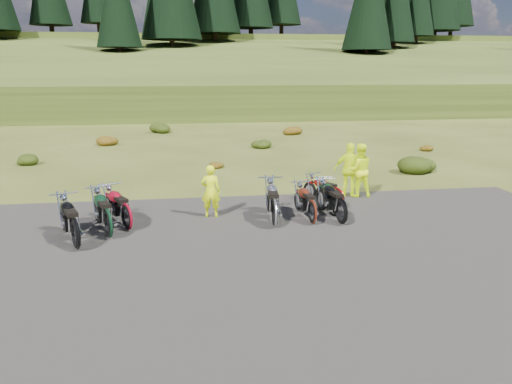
{
  "coord_description": "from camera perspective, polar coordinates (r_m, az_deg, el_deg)",
  "views": [
    {
      "loc": [
        -1.65,
        -12.97,
        4.51
      ],
      "look_at": [
        0.32,
        0.99,
        0.93
      ],
      "focal_mm": 35.0,
      "sensor_mm": 36.0,
      "label": 1
    }
  ],
  "objects": [
    {
      "name": "motorcycle_6",
      "position": [
        16.4,
        9.16,
        -1.9
      ],
      "size": [
        1.48,
        1.98,
        1.0
      ],
      "primitive_type": null,
      "rotation": [
        0.0,
        0.0,
        2.08
      ],
      "color": "maroon",
      "rests_on": "ground"
    },
    {
      "name": "person_right_a",
      "position": [
        17.79,
        11.7,
        2.37
      ],
      "size": [
        0.94,
        0.74,
        1.88
      ],
      "primitive_type": "imported",
      "rotation": [
        0.0,
        0.0,
        3.1
      ],
      "color": "#DEF80D",
      "rests_on": "ground"
    },
    {
      "name": "motorcycle_0",
      "position": [
        13.43,
        -19.75,
        -6.26
      ],
      "size": [
        1.58,
        2.42,
        1.21
      ],
      "primitive_type": null,
      "rotation": [
        0.0,
        0.0,
        1.96
      ],
      "color": "black",
      "rests_on": "ground"
    },
    {
      "name": "motorcycle_7",
      "position": [
        15.61,
        9.13,
        -2.73
      ],
      "size": [
        0.88,
        1.99,
        1.0
      ],
      "primitive_type": null,
      "rotation": [
        0.0,
        0.0,
        1.7
      ],
      "color": "black",
      "rests_on": "ground"
    },
    {
      "name": "motorcycle_3",
      "position": [
        14.37,
        2.14,
        -4.05
      ],
      "size": [
        0.92,
        2.35,
        1.21
      ],
      "primitive_type": null,
      "rotation": [
        0.0,
        0.0,
        1.5
      ],
      "color": "#A9AAAE",
      "rests_on": "ground"
    },
    {
      "name": "motorcycle_1",
      "position": [
        14.57,
        -14.45,
        -4.25
      ],
      "size": [
        1.63,
        2.22,
        1.12
      ],
      "primitive_type": null,
      "rotation": [
        0.0,
        0.0,
        2.06
      ],
      "color": "maroon",
      "rests_on": "ground"
    },
    {
      "name": "motorcycle_5",
      "position": [
        14.81,
        9.66,
        -3.7
      ],
      "size": [
        1.03,
        2.23,
        1.12
      ],
      "primitive_type": null,
      "rotation": [
        0.0,
        0.0,
        1.72
      ],
      "color": "black",
      "rests_on": "ground"
    },
    {
      "name": "person_right_b",
      "position": [
        17.77,
        10.69,
        2.43
      ],
      "size": [
        1.2,
        0.77,
        1.89
      ],
      "primitive_type": "imported",
      "rotation": [
        0.0,
        0.0,
        2.84
      ],
      "color": "#DEF80D",
      "rests_on": "ground"
    },
    {
      "name": "shrub_3",
      "position": [
        35.15,
        -10.78,
        7.39
      ],
      "size": [
        1.56,
        1.56,
        0.92
      ],
      "primitive_type": "ellipsoid",
      "color": "#22340D",
      "rests_on": "ground"
    },
    {
      "name": "hill_slope",
      "position": [
        63.16,
        -6.64,
        10.07
      ],
      "size": [
        300.0,
        45.97,
        9.37
      ],
      "primitive_type": null,
      "rotation": [
        0.14,
        0.0,
        0.0
      ],
      "color": "#364316",
      "rests_on": "ground"
    },
    {
      "name": "shrub_8",
      "position": [
        28.77,
        18.66,
        4.95
      ],
      "size": [
        0.77,
        0.77,
        0.45
      ],
      "primitive_type": "ellipsoid",
      "color": "#68340D",
      "rests_on": "ground"
    },
    {
      "name": "motorcycle_2",
      "position": [
        14.04,
        -16.37,
        -5.09
      ],
      "size": [
        1.47,
        2.36,
        1.17
      ],
      "primitive_type": null,
      "rotation": [
        0.0,
        0.0,
        1.92
      ],
      "color": "black",
      "rests_on": "ground"
    },
    {
      "name": "shrub_4",
      "position": [
        22.62,
        -4.74,
        3.29
      ],
      "size": [
        0.77,
        0.77,
        0.45
      ],
      "primitive_type": "ellipsoid",
      "color": "#68340D",
      "rests_on": "ground"
    },
    {
      "name": "gravel_pad",
      "position": [
        11.98,
        0.48,
        -7.87
      ],
      "size": [
        20.0,
        12.0,
        0.04
      ],
      "primitive_type": "cube",
      "color": "black",
      "rests_on": "ground"
    },
    {
      "name": "motorcycle_4",
      "position": [
        14.71,
        6.41,
        -3.7
      ],
      "size": [
        0.84,
        2.04,
        1.04
      ],
      "primitive_type": null,
      "rotation": [
        0.0,
        0.0,
        1.66
      ],
      "color": "#551B0E",
      "rests_on": "ground"
    },
    {
      "name": "person_middle",
      "position": [
        15.13,
        -5.2,
        0.01
      ],
      "size": [
        0.64,
        0.47,
        1.61
      ],
      "primitive_type": "imported",
      "rotation": [
        0.0,
        0.0,
        2.98
      ],
      "color": "#DEF80D",
      "rests_on": "ground"
    },
    {
      "name": "ground",
      "position": [
        13.84,
        -0.75,
        -4.78
      ],
      "size": [
        300.0,
        300.0,
        0.0
      ],
      "primitive_type": "plane",
      "color": "#3F4717",
      "rests_on": "ground"
    },
    {
      "name": "shrub_7",
      "position": [
        22.77,
        18.04,
        3.31
      ],
      "size": [
        1.56,
        1.56,
        0.92
      ],
      "primitive_type": "ellipsoid",
      "color": "#22340D",
      "rests_on": "ground"
    },
    {
      "name": "shrub_2",
      "position": [
        30.21,
        -16.72,
        5.8
      ],
      "size": [
        1.3,
        1.3,
        0.77
      ],
      "primitive_type": "ellipsoid",
      "color": "#68340D",
      "rests_on": "ground"
    },
    {
      "name": "shrub_6",
      "position": [
        33.78,
        4.09,
        7.2
      ],
      "size": [
        1.3,
        1.3,
        0.77
      ],
      "primitive_type": "ellipsoid",
      "color": "#68340D",
      "rests_on": "ground"
    },
    {
      "name": "shrub_1",
      "position": [
        25.74,
        -24.8,
        3.53
      ],
      "size": [
        1.03,
        1.03,
        0.61
      ],
      "primitive_type": "ellipsoid",
      "color": "#22340D",
      "rests_on": "ground"
    },
    {
      "name": "hill_plateau",
      "position": [
        123.07,
        -7.45,
        12.05
      ],
      "size": [
        300.0,
        90.0,
        9.17
      ],
      "primitive_type": "cube",
      "color": "#364316",
      "rests_on": "ground"
    },
    {
      "name": "shrub_5",
      "position": [
        28.1,
        0.54,
        5.65
      ],
      "size": [
        1.03,
        1.03,
        0.61
      ],
      "primitive_type": "ellipsoid",
      "color": "#22340D",
      "rests_on": "ground"
    }
  ]
}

